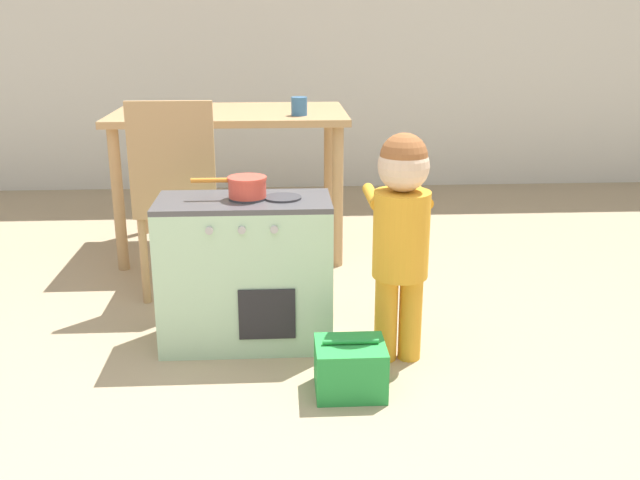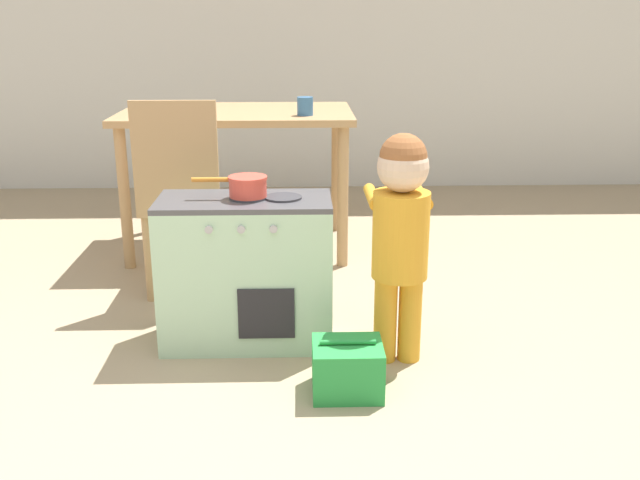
% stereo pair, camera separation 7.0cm
% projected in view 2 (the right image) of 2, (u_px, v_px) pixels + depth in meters
% --- Properties ---
extents(wall_back, '(10.00, 0.06, 2.60)m').
position_uv_depth(wall_back, '(271.00, 5.00, 4.98)').
color(wall_back, silver).
rests_on(wall_back, ground_plane).
extents(play_kitchen, '(0.65, 0.33, 0.58)m').
position_uv_depth(play_kitchen, '(246.00, 271.00, 2.74)').
color(play_kitchen, '#B2DBB7').
rests_on(play_kitchen, ground_plane).
extents(toy_pot, '(0.28, 0.14, 0.08)m').
position_uv_depth(toy_pot, '(247.00, 185.00, 2.64)').
color(toy_pot, '#E04C3D').
rests_on(toy_pot, play_kitchen).
extents(child_figure, '(0.23, 0.35, 0.85)m').
position_uv_depth(child_figure, '(401.00, 222.00, 2.51)').
color(child_figure, gold).
rests_on(child_figure, ground_plane).
extents(toy_basket, '(0.24, 0.20, 0.19)m').
position_uv_depth(toy_basket, '(347.00, 368.00, 2.41)').
color(toy_basket, green).
rests_on(toy_basket, ground_plane).
extents(dining_table, '(1.20, 0.76, 0.75)m').
position_uv_depth(dining_table, '(237.00, 130.00, 3.76)').
color(dining_table, tan).
rests_on(dining_table, ground_plane).
extents(dining_chair_near, '(0.36, 0.36, 0.90)m').
position_uv_depth(dining_chair_near, '(182.00, 195.00, 3.16)').
color(dining_chair_near, tan).
rests_on(dining_chair_near, ground_plane).
extents(cup_on_table, '(0.08, 0.08, 0.09)m').
position_uv_depth(cup_on_table, '(305.00, 106.00, 3.54)').
color(cup_on_table, teal).
rests_on(cup_on_table, dining_table).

